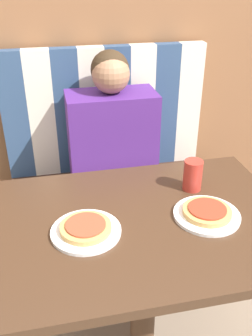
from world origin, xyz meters
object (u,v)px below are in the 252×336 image
at_px(person, 112,129).
at_px(plate_left, 86,231).
at_px(plate_right, 207,215).
at_px(drinking_cup, 193,175).
at_px(pizza_left, 86,227).
at_px(pizza_right, 207,211).

relative_size(person, plate_left, 2.93).
height_order(plate_right, drinking_cup, drinking_cup).
bearing_deg(person, drinking_cup, -65.73).
distance_m(person, plate_right, 0.71).
distance_m(plate_left, pizza_left, 0.02).
distance_m(plate_right, drinking_cup, 0.19).
height_order(plate_left, plate_right, same).
xyz_separation_m(plate_left, pizza_right, (0.42, 0.00, 0.02)).
relative_size(person, plate_right, 2.93).
distance_m(pizza_right, drinking_cup, 0.19).
distance_m(plate_right, pizza_right, 0.02).
bearing_deg(pizza_right, plate_right, 180.00).
bearing_deg(pizza_right, drinking_cup, 85.59).
relative_size(plate_left, pizza_right, 1.37).
bearing_deg(drinking_cup, plate_left, -157.19).
height_order(plate_left, pizza_left, pizza_left).
relative_size(person, drinking_cup, 5.58).
xyz_separation_m(pizza_right, drinking_cup, (0.01, 0.18, 0.04)).
distance_m(pizza_left, drinking_cup, 0.47).
xyz_separation_m(plate_right, pizza_right, (0.00, 0.00, 0.02)).
bearing_deg(pizza_left, drinking_cup, 22.81).
bearing_deg(pizza_left, pizza_right, 0.00).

